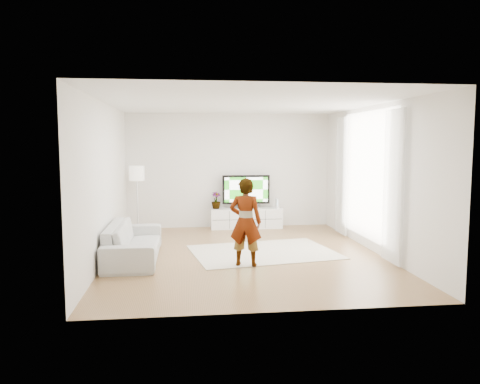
{
  "coord_description": "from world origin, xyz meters",
  "views": [
    {
      "loc": [
        -1.1,
        -8.5,
        2.08
      ],
      "look_at": [
        -0.04,
        0.4,
        1.14
      ],
      "focal_mm": 35.0,
      "sensor_mm": 36.0,
      "label": 1
    }
  ],
  "objects": [
    {
      "name": "television",
      "position": [
        0.4,
        2.79,
        0.93
      ],
      "size": [
        1.16,
        0.23,
        0.81
      ],
      "color": "black",
      "rests_on": "media_console"
    },
    {
      "name": "wall_front",
      "position": [
        0.0,
        -3.0,
        1.4
      ],
      "size": [
        5.0,
        0.02,
        2.8
      ],
      "primitive_type": "cube",
      "color": "silver",
      "rests_on": "floor"
    },
    {
      "name": "curtain_far",
      "position": [
        2.4,
        1.6,
        1.35
      ],
      "size": [
        0.04,
        0.7,
        2.6
      ],
      "primitive_type": "cube",
      "color": "white",
      "rests_on": "floor"
    },
    {
      "name": "rug",
      "position": [
        0.38,
        0.15,
        0.01
      ],
      "size": [
        2.93,
        2.32,
        0.01
      ],
      "primitive_type": "cube",
      "rotation": [
        0.0,
        0.0,
        0.17
      ],
      "color": "beige",
      "rests_on": "floor"
    },
    {
      "name": "wall_right",
      "position": [
        2.5,
        0.0,
        1.4
      ],
      "size": [
        0.02,
        6.0,
        2.8
      ],
      "primitive_type": "cube",
      "color": "silver",
      "rests_on": "floor"
    },
    {
      "name": "player",
      "position": [
        -0.09,
        -0.8,
        0.76
      ],
      "size": [
        0.62,
        0.5,
        1.49
      ],
      "primitive_type": "imported",
      "rotation": [
        0.0,
        0.0,
        2.85
      ],
      "color": "#334772",
      "rests_on": "rug"
    },
    {
      "name": "game_console",
      "position": [
        1.16,
        2.76,
        0.6
      ],
      "size": [
        0.07,
        0.17,
        0.23
      ],
      "rotation": [
        0.0,
        0.0,
        0.1
      ],
      "color": "white",
      "rests_on": "media_console"
    },
    {
      "name": "wall_left",
      "position": [
        -2.5,
        0.0,
        1.4
      ],
      "size": [
        0.02,
        6.0,
        2.8
      ],
      "primitive_type": "cube",
      "color": "silver",
      "rests_on": "floor"
    },
    {
      "name": "ceiling",
      "position": [
        0.0,
        0.0,
        2.8
      ],
      "size": [
        6.0,
        6.0,
        0.0
      ],
      "primitive_type": "plane",
      "color": "white",
      "rests_on": "wall_back"
    },
    {
      "name": "media_console",
      "position": [
        0.4,
        2.76,
        0.24
      ],
      "size": [
        1.74,
        0.49,
        0.49
      ],
      "color": "white",
      "rests_on": "floor"
    },
    {
      "name": "sofa",
      "position": [
        -2.02,
        -0.1,
        0.33
      ],
      "size": [
        0.87,
        2.23,
        0.65
      ],
      "primitive_type": "imported",
      "rotation": [
        0.0,
        0.0,
        1.57
      ],
      "color": "#A5A5A1",
      "rests_on": "floor"
    },
    {
      "name": "floor",
      "position": [
        0.0,
        0.0,
        0.0
      ],
      "size": [
        6.0,
        6.0,
        0.0
      ],
      "primitive_type": "plane",
      "color": "#936942",
      "rests_on": "ground"
    },
    {
      "name": "floor_lamp",
      "position": [
        -2.2,
        2.55,
        1.31
      ],
      "size": [
        0.34,
        0.34,
        1.55
      ],
      "color": "silver",
      "rests_on": "floor"
    },
    {
      "name": "potted_plant",
      "position": [
        -0.34,
        2.77,
        0.69
      ],
      "size": [
        0.29,
        0.29,
        0.41
      ],
      "primitive_type": "imported",
      "rotation": [
        0.0,
        0.0,
        0.29
      ],
      "color": "#3F7238",
      "rests_on": "media_console"
    },
    {
      "name": "wall_back",
      "position": [
        0.0,
        3.0,
        1.4
      ],
      "size": [
        5.0,
        0.02,
        2.8
      ],
      "primitive_type": "cube",
      "color": "silver",
      "rests_on": "floor"
    },
    {
      "name": "window",
      "position": [
        2.48,
        0.3,
        1.45
      ],
      "size": [
        0.01,
        2.6,
        2.5
      ],
      "primitive_type": "cube",
      "color": "white",
      "rests_on": "wall_right"
    },
    {
      "name": "curtain_near",
      "position": [
        2.4,
        -1.0,
        1.35
      ],
      "size": [
        0.04,
        0.7,
        2.6
      ],
      "primitive_type": "cube",
      "color": "white",
      "rests_on": "floor"
    }
  ]
}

